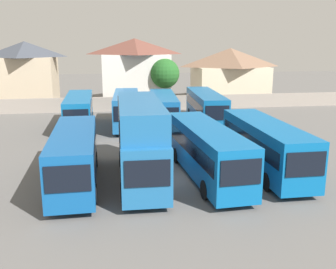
{
  "coord_description": "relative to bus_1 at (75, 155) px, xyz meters",
  "views": [
    {
      "loc": [
        -4.08,
        -23.21,
        8.49
      ],
      "look_at": [
        0.0,
        3.0,
        2.15
      ],
      "focal_mm": 41.03,
      "sensor_mm": 36.0,
      "label": 1
    }
  ],
  "objects": [
    {
      "name": "bus_4",
      "position": [
        12.4,
        0.51,
        0.03
      ],
      "size": [
        2.65,
        10.89,
        3.38
      ],
      "rotation": [
        0.0,
        0.0,
        -1.57
      ],
      "color": "#0B5EA3",
      "rests_on": "ground"
    },
    {
      "name": "bus_2",
      "position": [
        4.03,
        0.0,
        0.94
      ],
      "size": [
        2.83,
        10.21,
        5.05
      ],
      "rotation": [
        0.0,
        0.0,
        -1.59
      ],
      "color": "#1D619E",
      "rests_on": "ground"
    },
    {
      "name": "house_terrace_centre",
      "position": [
        6.03,
        32.41,
        2.75
      ],
      "size": [
        9.68,
        8.39,
        9.13
      ],
      "color": "silver",
      "rests_on": "ground"
    },
    {
      "name": "bus_7",
      "position": [
        7.76,
        16.04,
        -0.01
      ],
      "size": [
        3.27,
        10.66,
        3.3
      ],
      "rotation": [
        0.0,
        0.0,
        -1.65
      ],
      "color": "#165CA1",
      "rests_on": "ground"
    },
    {
      "name": "house_terrace_left",
      "position": [
        -9.18,
        34.18,
        2.55
      ],
      "size": [
        8.27,
        8.29,
        8.73
      ],
      "color": "#C6B293",
      "rests_on": "ground"
    },
    {
      "name": "bus_8",
      "position": [
        12.39,
        16.5,
        0.03
      ],
      "size": [
        3.28,
        11.72,
        3.37
      ],
      "rotation": [
        0.0,
        0.0,
        -1.64
      ],
      "color": "#0F5A98",
      "rests_on": "ground"
    },
    {
      "name": "bus_3",
      "position": [
        8.24,
        -0.04,
        0.01
      ],
      "size": [
        3.11,
        11.25,
        3.34
      ],
      "rotation": [
        0.0,
        0.0,
        -1.51
      ],
      "color": "#0D5DA1",
      "rests_on": "ground"
    },
    {
      "name": "bus_6",
      "position": [
        3.96,
        16.42,
        0.06
      ],
      "size": [
        3.09,
        10.4,
        3.44
      ],
      "rotation": [
        0.0,
        0.0,
        -1.63
      ],
      "color": "#1D61A3",
      "rests_on": "ground"
    },
    {
      "name": "tree_left_of_lot",
      "position": [
        9.76,
        28.62,
        2.58
      ],
      "size": [
        3.97,
        3.97,
        6.49
      ],
      "color": "brown",
      "rests_on": "ground"
    },
    {
      "name": "bus_1",
      "position": [
        0.0,
        0.0,
        0.0
      ],
      "size": [
        2.74,
        10.45,
        3.32
      ],
      "rotation": [
        0.0,
        0.0,
        -1.55
      ],
      "color": "#115198",
      "rests_on": "ground"
    },
    {
      "name": "depot_boundary_wall",
      "position": [
        6.25,
        26.12,
        -1.0
      ],
      "size": [
        56.0,
        0.5,
        1.8
      ],
      "primitive_type": "cube",
      "color": "gray",
      "rests_on": "ground"
    },
    {
      "name": "house_terrace_right",
      "position": [
        20.51,
        33.73,
        2.07
      ],
      "size": [
        11.08,
        8.08,
        7.77
      ],
      "color": "beige",
      "rests_on": "ground"
    },
    {
      "name": "bus_5",
      "position": [
        -0.83,
        16.29,
        -0.0
      ],
      "size": [
        2.74,
        10.79,
        3.32
      ],
      "rotation": [
        0.0,
        0.0,
        -1.55
      ],
      "color": "#1060A2",
      "rests_on": "ground"
    },
    {
      "name": "ground",
      "position": [
        6.25,
        18.26,
        -1.9
      ],
      "size": [
        140.0,
        140.0,
        0.0
      ],
      "primitive_type": "plane",
      "color": "#605E5B"
    }
  ]
}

